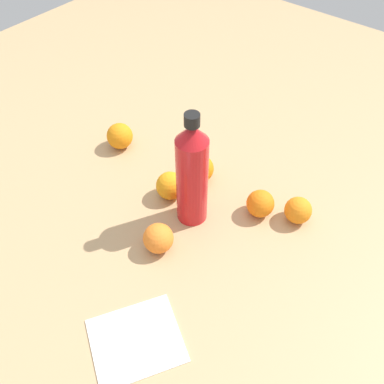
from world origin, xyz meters
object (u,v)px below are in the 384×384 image
object	(u,v)px
orange_5	(120,136)
orange_1	(170,186)
water_bottle	(192,174)
orange_2	(200,169)
orange_3	(158,238)
orange_0	(298,210)
folded_napkin	(136,340)
orange_4	(260,204)

from	to	relation	value
orange_5	orange_1	bearing A→B (deg)	-13.41
water_bottle	orange_1	xyz separation A→B (m)	(-0.08, 0.02, -0.10)
orange_2	orange_5	distance (m)	0.25
orange_2	orange_3	world-z (taller)	orange_2
water_bottle	orange_5	distance (m)	0.33
orange_2	orange_0	bearing A→B (deg)	7.95
orange_5	folded_napkin	size ratio (longest dim) A/B	0.43
water_bottle	orange_5	world-z (taller)	water_bottle
orange_1	folded_napkin	world-z (taller)	orange_1
orange_1	orange_2	size ratio (longest dim) A/B	0.99
orange_4	orange_3	bearing A→B (deg)	-117.36
orange_4	orange_1	bearing A→B (deg)	-155.82
orange_1	orange_2	distance (m)	0.09
water_bottle	orange_0	bearing A→B (deg)	142.21
orange_0	orange_5	size ratio (longest dim) A/B	0.89
water_bottle	orange_2	distance (m)	0.16
water_bottle	orange_2	world-z (taller)	water_bottle
orange_3	orange_2	bearing A→B (deg)	105.84
water_bottle	orange_2	bearing A→B (deg)	-134.13
orange_3	orange_1	bearing A→B (deg)	121.88
water_bottle	orange_3	world-z (taller)	water_bottle
orange_1	orange_4	xyz separation A→B (m)	(0.20, 0.09, -0.00)
orange_1	folded_napkin	bearing A→B (deg)	-58.87
folded_napkin	orange_3	bearing A→B (deg)	120.59
orange_0	orange_4	size ratio (longest dim) A/B	0.97
orange_1	orange_3	distance (m)	0.16
orange_3	orange_4	size ratio (longest dim) A/B	1.03
orange_0	orange_4	xyz separation A→B (m)	(-0.08, -0.04, 0.00)
orange_0	folded_napkin	size ratio (longest dim) A/B	0.38
orange_1	orange_4	size ratio (longest dim) A/B	1.05
orange_1	orange_3	size ratio (longest dim) A/B	1.02
orange_1	folded_napkin	size ratio (longest dim) A/B	0.41
orange_0	folded_napkin	bearing A→B (deg)	-100.56
orange_2	orange_5	size ratio (longest dim) A/B	0.98
orange_3	orange_4	distance (m)	0.26
orange_2	orange_4	bearing A→B (deg)	-0.68
orange_5	orange_4	bearing A→B (deg)	4.76
water_bottle	folded_napkin	xyz separation A→B (m)	(0.11, -0.31, -0.13)
orange_2	folded_napkin	size ratio (longest dim) A/B	0.42
water_bottle	orange_4	bearing A→B (deg)	147.64
water_bottle	orange_1	world-z (taller)	water_bottle
orange_1	orange_4	distance (m)	0.22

